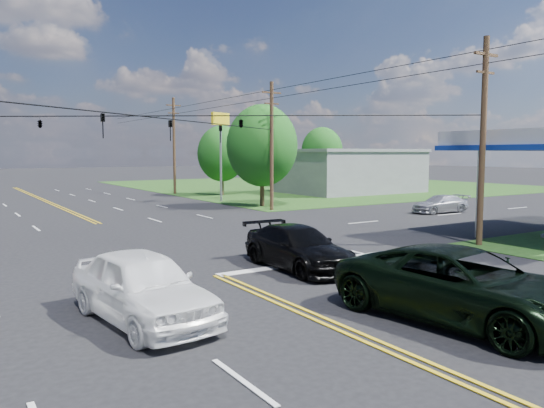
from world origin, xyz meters
TOP-DOWN VIEW (x-y plane):
  - ground at (0.00, 12.00)m, footprint 280.00×280.00m
  - grass_ne at (35.00, 44.00)m, footprint 46.00×48.00m
  - stop_bar at (5.00, 4.00)m, footprint 10.00×0.50m
  - retail_ne at (30.00, 32.00)m, footprint 14.00×10.00m
  - pole_se at (13.00, 3.00)m, footprint 1.60×0.28m
  - pole_ne at (13.00, 21.00)m, footprint 1.60×0.28m
  - pole_right_far at (13.00, 40.00)m, footprint 1.60×0.28m
  - span_wire_signals at (0.00, 12.00)m, footprint 26.00×18.00m
  - power_lines at (0.00, 10.00)m, footprint 26.04×100.00m
  - tree_right_a at (14.00, 24.00)m, footprint 5.70×5.70m
  - tree_right_b at (16.50, 36.00)m, footprint 4.94×4.94m
  - tree_far_r at (34.00, 42.00)m, footprint 5.32×5.32m
  - pickup_dkgreen at (3.00, -3.87)m, footprint 3.96×7.05m
  - suv_black at (3.07, 3.50)m, footprint 2.36×5.49m
  - pickup_white at (-3.88, 0.52)m, footprint 2.74×5.56m
  - sedan_far at (22.30, 13.07)m, footprint 4.56×2.27m
  - polesign_ne at (13.00, 29.32)m, footprint 2.09×1.05m

SIDE VIEW (x-z plane):
  - ground at x=0.00m, z-range 0.00..0.00m
  - grass_ne at x=35.00m, z-range -0.01..0.01m
  - stop_bar at x=5.00m, z-range -0.01..0.01m
  - sedan_far at x=22.30m, z-range 0.00..1.27m
  - suv_black at x=3.07m, z-range 0.00..1.58m
  - pickup_white at x=-3.88m, z-range 0.00..1.82m
  - pickup_dkgreen at x=3.00m, z-range 0.00..1.86m
  - retail_ne at x=30.00m, z-range 0.00..4.40m
  - tree_right_b at x=16.50m, z-range 0.68..7.76m
  - tree_far_r at x=34.00m, z-range 0.73..8.36m
  - tree_right_a at x=14.00m, z-range 0.78..8.96m
  - pole_se at x=13.00m, z-range 0.17..9.67m
  - pole_ne at x=13.00m, z-range 0.17..9.67m
  - pole_right_far at x=13.00m, z-range 0.17..10.17m
  - span_wire_signals at x=0.00m, z-range 5.43..6.56m
  - polesign_ne at x=13.00m, z-range 2.15..9.99m
  - power_lines at x=0.00m, z-range 8.28..8.92m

